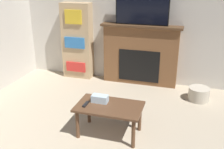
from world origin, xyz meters
name	(u,v)px	position (x,y,z in m)	size (l,w,h in m)	color
wall_back	(132,14)	(0.00, 4.43, 1.35)	(5.47, 0.06, 2.70)	beige
fireplace	(140,55)	(0.22, 4.29, 0.59)	(1.54, 0.28, 1.17)	brown
tv	(142,9)	(0.22, 4.27, 1.47)	(0.99, 0.03, 0.59)	black
coffee_table	(109,110)	(0.18, 2.38, 0.37)	(0.88, 0.53, 0.43)	brown
tissue_box	(100,99)	(0.02, 2.44, 0.48)	(0.22, 0.12, 0.10)	silver
remote_control	(86,104)	(-0.13, 2.30, 0.45)	(0.04, 0.15, 0.02)	black
bookshelf	(77,41)	(-1.10, 4.26, 0.77)	(0.60, 0.29, 1.54)	tan
storage_basket	(199,94)	(1.36, 3.81, 0.11)	(0.36, 0.36, 0.23)	#BCB29E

